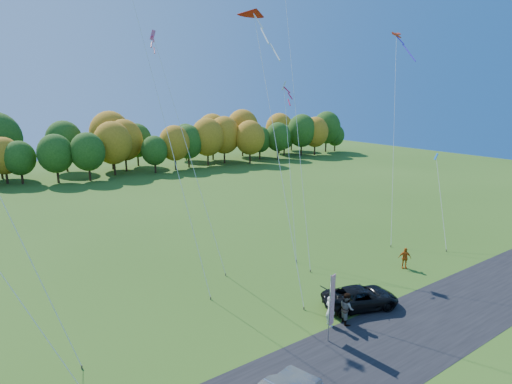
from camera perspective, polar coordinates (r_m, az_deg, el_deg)
ground at (r=25.72m, az=7.89°, el=-18.04°), size 160.00×160.00×0.00m
asphalt_strip at (r=23.41m, az=14.92°, el=-21.88°), size 90.00×6.00×0.01m
tree_line at (r=73.89m, az=-21.80°, el=2.02°), size 116.00×12.00×10.00m
black_suv at (r=27.66m, az=14.71°, el=-14.34°), size 5.42×3.80×1.37m
person_tailgate_a at (r=25.20m, az=10.55°, el=-16.35°), size 0.49×0.72×1.90m
person_tailgate_b at (r=25.62m, az=12.83°, el=-15.86°), size 1.05×1.16×1.96m
person_east at (r=34.36m, az=20.47°, el=-8.82°), size 1.05×0.95×1.72m
feather_flag at (r=23.17m, az=10.75°, el=-14.93°), size 0.52×0.20×4.01m
kite_delta_blue at (r=29.21m, az=-14.73°, el=16.40°), size 4.32×11.64×30.76m
kite_parafoil_orange at (r=36.34m, az=5.34°, el=15.09°), size 8.50×13.79×29.42m
kite_delta_red at (r=27.72m, az=2.93°, el=6.88°), size 3.03×9.51×20.66m
kite_parafoil_rainbow at (r=41.10m, az=19.11°, el=7.85°), size 7.97×6.73×20.06m
kite_diamond_yellow at (r=23.43m, az=-30.95°, el=-4.98°), size 4.27×6.66×13.97m
kite_diamond_green at (r=21.76m, az=-30.91°, el=-12.80°), size 4.25×4.37×9.21m
kite_diamond_white at (r=34.24m, az=4.88°, el=3.22°), size 2.95×5.65×15.11m
kite_diamond_pink at (r=30.66m, az=-9.48°, el=5.16°), size 3.24×6.35×18.56m
kite_diamond_blue_low at (r=40.67m, az=24.92°, el=-1.21°), size 3.67×4.39×8.43m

